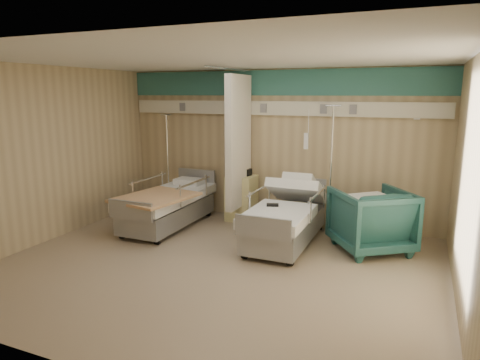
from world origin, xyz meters
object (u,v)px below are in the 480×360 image
(bedside_cabinet, at_px, (241,198))
(iv_stand_right, at_px, (329,205))
(iv_stand_left, at_px, (169,193))
(bed_left, at_px, (168,210))
(visitor_armchair, at_px, (371,220))
(bed_right, at_px, (286,224))

(bedside_cabinet, xyz_separation_m, iv_stand_right, (1.65, 0.05, 0.02))
(bedside_cabinet, xyz_separation_m, iv_stand_left, (-1.53, -0.12, -0.02))
(bed_left, relative_size, visitor_armchair, 2.04)
(bed_right, height_order, bed_left, same)
(bed_right, height_order, iv_stand_left, iv_stand_left)
(bed_right, xyz_separation_m, bed_left, (-2.20, 0.00, 0.00))
(bed_right, bearing_deg, visitor_armchair, 8.59)
(visitor_armchair, distance_m, iv_stand_left, 4.01)
(bedside_cabinet, relative_size, visitor_armchair, 0.80)
(bed_right, relative_size, bedside_cabinet, 2.54)
(bed_left, distance_m, visitor_armchair, 3.49)
(iv_stand_left, bearing_deg, bedside_cabinet, 4.43)
(visitor_armchair, height_order, iv_stand_left, iv_stand_left)
(bed_left, xyz_separation_m, iv_stand_left, (-0.48, 0.78, 0.09))
(bed_left, xyz_separation_m, iv_stand_right, (2.70, 0.95, 0.13))
(bed_right, relative_size, visitor_armchair, 2.04)
(visitor_armchair, bearing_deg, bed_right, -26.91)
(iv_stand_right, bearing_deg, iv_stand_left, -176.95)
(bedside_cabinet, height_order, iv_stand_left, iv_stand_left)
(bed_right, distance_m, visitor_armchair, 1.31)
(visitor_armchair, relative_size, iv_stand_right, 0.49)
(bed_left, height_order, iv_stand_right, iv_stand_right)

